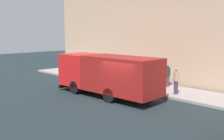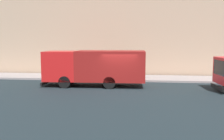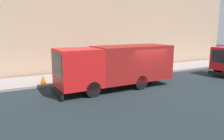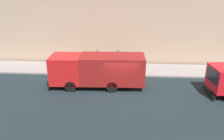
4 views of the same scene
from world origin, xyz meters
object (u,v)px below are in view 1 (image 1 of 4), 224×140
(large_utility_truck, at_px, (107,73))
(traffic_cone_orange, at_px, (97,77))
(pedestrian_walking, at_px, (141,73))
(pedestrian_standing, at_px, (168,75))
(pedestrian_third, at_px, (176,80))
(street_sign_post, at_px, (130,69))

(large_utility_truck, distance_m, traffic_cone_orange, 4.99)
(pedestrian_walking, relative_size, traffic_cone_orange, 2.87)
(pedestrian_walking, xyz_separation_m, pedestrian_standing, (0.66, -1.95, 0.00))
(large_utility_truck, distance_m, pedestrian_third, 4.54)
(traffic_cone_orange, distance_m, street_sign_post, 3.92)
(pedestrian_standing, height_order, traffic_cone_orange, pedestrian_standing)
(pedestrian_third, xyz_separation_m, traffic_cone_orange, (-0.46, 7.30, -0.62))
(street_sign_post, bearing_deg, pedestrian_third, -81.59)
(pedestrian_walking, bearing_deg, traffic_cone_orange, -154.47)
(traffic_cone_orange, bearing_deg, pedestrian_walking, -67.63)
(pedestrian_standing, height_order, pedestrian_third, pedestrian_third)
(pedestrian_walking, xyz_separation_m, traffic_cone_orange, (-1.48, 3.59, -0.57))
(large_utility_truck, height_order, traffic_cone_orange, large_utility_truck)
(large_utility_truck, height_order, street_sign_post, large_utility_truck)
(pedestrian_third, bearing_deg, street_sign_post, 136.29)
(large_utility_truck, xyz_separation_m, street_sign_post, (2.63, 0.29, 0.01))
(large_utility_truck, height_order, pedestrian_third, large_utility_truck)
(pedestrian_walking, distance_m, street_sign_post, 1.63)
(large_utility_truck, relative_size, pedestrian_standing, 4.73)
(large_utility_truck, height_order, pedestrian_walking, large_utility_truck)
(traffic_cone_orange, bearing_deg, pedestrian_third, -86.36)
(pedestrian_standing, distance_m, street_sign_post, 2.87)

